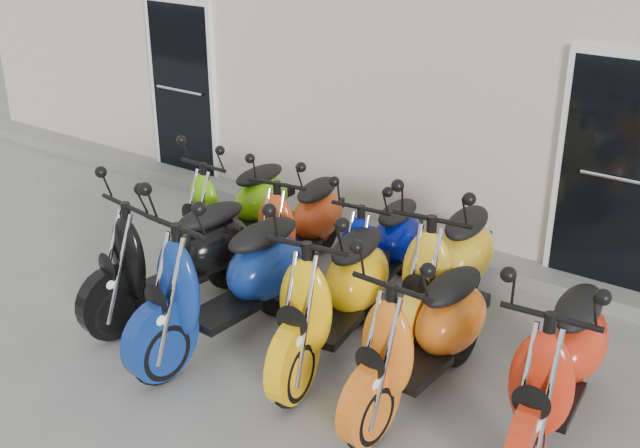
% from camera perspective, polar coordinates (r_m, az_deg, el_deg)
% --- Properties ---
extents(ground, '(80.00, 80.00, 0.00)m').
position_cam_1_polar(ground, '(7.23, -2.76, -7.03)').
color(ground, gray).
rests_on(ground, ground).
extents(building, '(14.00, 6.00, 3.20)m').
position_cam_1_polar(building, '(10.98, 14.29, 12.12)').
color(building, beige).
rests_on(building, ground).
extents(front_step, '(14.00, 0.40, 0.15)m').
position_cam_1_polar(front_step, '(8.68, 5.41, -0.96)').
color(front_step, gray).
rests_on(front_step, ground).
extents(door_left, '(1.07, 0.08, 2.22)m').
position_cam_1_polar(door_left, '(10.25, -9.75, 9.75)').
color(door_left, black).
rests_on(door_left, front_step).
extents(scooter_front_black, '(1.00, 2.06, 1.46)m').
position_cam_1_polar(scooter_front_black, '(7.19, -10.38, -0.99)').
color(scooter_front_black, black).
rests_on(scooter_front_black, ground).
extents(scooter_front_blue, '(0.93, 2.16, 1.56)m').
position_cam_1_polar(scooter_front_blue, '(6.59, -6.77, -2.71)').
color(scooter_front_blue, navy).
rests_on(scooter_front_blue, ground).
extents(scooter_front_orange_a, '(1.05, 2.14, 1.51)m').
position_cam_1_polar(scooter_front_orange_a, '(6.37, 1.00, -3.72)').
color(scooter_front_orange_a, '#FFBA0C').
rests_on(scooter_front_orange_a, ground).
extents(scooter_front_orange_b, '(0.80, 1.99, 1.45)m').
position_cam_1_polar(scooter_front_orange_b, '(5.92, 7.33, -6.62)').
color(scooter_front_orange_b, orange).
rests_on(scooter_front_orange_b, ground).
extents(scooter_front_red, '(0.90, 2.06, 1.48)m').
position_cam_1_polar(scooter_front_red, '(5.77, 16.80, -8.24)').
color(scooter_front_red, red).
rests_on(scooter_front_red, ground).
extents(scooter_back_green, '(0.73, 1.85, 1.35)m').
position_cam_1_polar(scooter_back_green, '(8.28, -6.12, 2.26)').
color(scooter_back_green, '#68BC0D').
rests_on(scooter_back_green, ground).
extents(scooter_back_red, '(0.94, 1.93, 1.36)m').
position_cam_1_polar(scooter_back_red, '(7.78, -1.52, 0.99)').
color(scooter_back_red, '#D74517').
rests_on(scooter_back_red, ground).
extents(scooter_back_blue, '(0.82, 1.83, 1.31)m').
position_cam_1_polar(scooter_back_blue, '(7.36, 4.30, -0.69)').
color(scooter_back_blue, '#030D8E').
rests_on(scooter_back_blue, ground).
extents(scooter_back_yellow, '(0.98, 2.12, 1.51)m').
position_cam_1_polar(scooter_back_yellow, '(6.89, 9.16, -1.83)').
color(scooter_back_yellow, yellow).
rests_on(scooter_back_yellow, ground).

